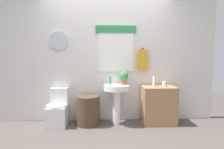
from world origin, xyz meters
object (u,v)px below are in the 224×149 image
laundry_hamper (88,110)px  wooden_cabinet (158,105)px  soap_bottle (110,80)px  lotion_bottle (154,82)px  potted_plant (124,77)px  toilet (58,111)px  toothbrush_cup (164,84)px  pedestal_sink (116,95)px

laundry_hamper → wooden_cabinet: 1.38m
soap_bottle → lotion_bottle: lotion_bottle is taller
soap_bottle → potted_plant: potted_plant is taller
wooden_cabinet → soap_bottle: size_ratio=4.51×
toilet → lotion_bottle: 1.92m
toilet → soap_bottle: bearing=1.0°
lotion_bottle → toothbrush_cup: size_ratio=1.11×
toilet → wooden_cabinet: 1.95m
toilet → laundry_hamper: bearing=-3.3°
toilet → soap_bottle: (1.00, 0.02, 0.58)m
toilet → toothbrush_cup: (2.06, -0.01, 0.51)m
wooden_cabinet → potted_plant: 0.88m
soap_bottle → toothbrush_cup: size_ratio=0.88×
wooden_cabinet → toothbrush_cup: size_ratio=3.95×
soap_bottle → potted_plant: bearing=2.2°
soap_bottle → lotion_bottle: size_ratio=0.79×
toilet → pedestal_sink: size_ratio=0.93×
wooden_cabinet → pedestal_sink: bearing=180.0°
lotion_bottle → toothbrush_cup: (0.22, 0.06, -0.05)m
lotion_bottle → toothbrush_cup: bearing=15.2°
laundry_hamper → pedestal_sink: pedestal_sink is taller
toilet → wooden_cabinet: size_ratio=0.98×
pedestal_sink → lotion_bottle: (0.71, -0.04, 0.26)m
soap_bottle → toothbrush_cup: 1.06m
toilet → lotion_bottle: bearing=-2.3°
laundry_hamper → soap_bottle: (0.43, 0.05, 0.57)m
pedestal_sink → toothbrush_cup: (0.93, 0.02, 0.21)m
pedestal_sink → toothbrush_cup: bearing=1.2°
toilet → potted_plant: (1.26, 0.03, 0.64)m
toilet → potted_plant: potted_plant is taller
pedestal_sink → lotion_bottle: lotion_bottle is taller
pedestal_sink → wooden_cabinet: pedestal_sink is taller
pedestal_sink → soap_bottle: (-0.12, 0.05, 0.28)m
toilet → soap_bottle: soap_bottle is taller
pedestal_sink → wooden_cabinet: size_ratio=1.05×
pedestal_sink → soap_bottle: soap_bottle is taller
laundry_hamper → potted_plant: 0.94m
toilet → wooden_cabinet: (1.95, -0.03, 0.09)m
potted_plant → lotion_bottle: size_ratio=1.25×
pedestal_sink → wooden_cabinet: bearing=0.0°
pedestal_sink → soap_bottle: bearing=157.4°
toilet → toothbrush_cup: toothbrush_cup is taller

